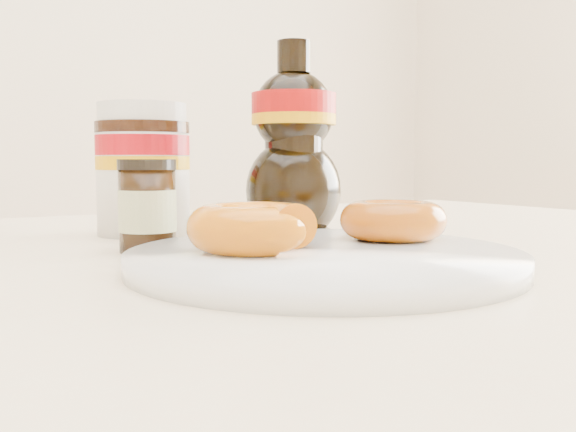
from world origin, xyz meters
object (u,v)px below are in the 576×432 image
plate (324,259)px  syrup_bottle (294,140)px  dark_jar (147,207)px  nutella_jar (143,164)px  donut_bitten (254,227)px  dining_table (203,353)px  donut_whole (393,220)px

plate → syrup_bottle: (0.09, 0.18, 0.09)m
plate → dark_jar: (-0.08, 0.15, 0.03)m
syrup_bottle → nutella_jar: bearing=140.9°
donut_bitten → syrup_bottle: syrup_bottle is taller
dining_table → donut_bitten: donut_bitten is taller
donut_whole → dark_jar: bearing=142.2°
syrup_bottle → donut_bitten: bearing=-130.1°
plate → syrup_bottle: bearing=64.4°
dining_table → donut_whole: donut_whole is taller
plate → syrup_bottle: 0.22m
donut_whole → dark_jar: 0.21m
dining_table → plate: plate is taller
donut_whole → nutella_jar: nutella_jar is taller
plate → dark_jar: dark_jar is taller
donut_whole → plate: bearing=-163.8°
plate → syrup_bottle: size_ratio=1.44×
nutella_jar → donut_bitten: bearing=-91.4°
plate → donut_bitten: 0.06m
nutella_jar → syrup_bottle: 0.16m
dining_table → nutella_jar: size_ratio=10.16×
syrup_bottle → dark_jar: size_ratio=2.49×
dining_table → dark_jar: 0.13m
dining_table → donut_whole: (0.13, -0.08, 0.11)m
donut_whole → syrup_bottle: 0.17m
nutella_jar → plate: bearing=-82.1°
nutella_jar → dark_jar: nutella_jar is taller
plate → donut_whole: donut_whole is taller
donut_bitten → donut_whole: donut_bitten is taller
donut_bitten → nutella_jar: nutella_jar is taller
dining_table → nutella_jar: 0.23m
donut_bitten → dark_jar: size_ratio=1.20×
nutella_jar → dining_table: bearing=-93.1°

